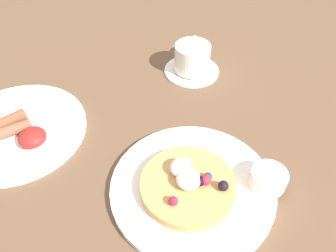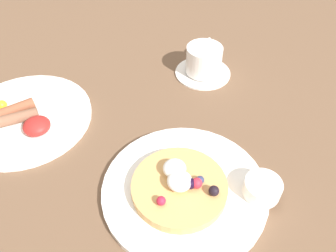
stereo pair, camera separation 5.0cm
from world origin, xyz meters
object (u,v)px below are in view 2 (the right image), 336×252
(breakfast_plate, at_px, (25,118))
(coffee_cup, at_px, (204,59))
(coffee_saucer, at_px, (203,72))
(pancake_plate, at_px, (185,189))
(syrup_ramekin, at_px, (262,188))

(breakfast_plate, bearing_deg, coffee_cup, 10.73)
(breakfast_plate, xyz_separation_m, coffee_saucer, (0.39, 0.07, -0.00))
(pancake_plate, xyz_separation_m, syrup_ramekin, (0.12, -0.04, 0.02))
(syrup_ramekin, distance_m, coffee_saucer, 0.34)
(syrup_ramekin, relative_size, coffee_saucer, 0.47)
(pancake_plate, relative_size, coffee_cup, 2.56)
(breakfast_plate, distance_m, coffee_saucer, 0.39)
(coffee_cup, bearing_deg, syrup_ramekin, -90.90)
(breakfast_plate, relative_size, coffee_cup, 2.50)
(syrup_ramekin, bearing_deg, pancake_plate, 162.49)
(syrup_ramekin, bearing_deg, coffee_saucer, 89.22)
(coffee_saucer, xyz_separation_m, coffee_cup, (0.00, 0.00, 0.04))
(syrup_ramekin, xyz_separation_m, coffee_cup, (0.01, 0.34, 0.01))
(breakfast_plate, xyz_separation_m, coffee_cup, (0.39, 0.07, 0.03))
(breakfast_plate, relative_size, coffee_saucer, 2.07)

